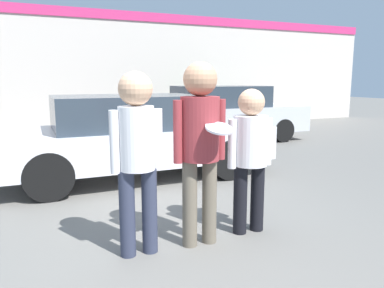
{
  "coord_description": "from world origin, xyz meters",
  "views": [
    {
      "loc": [
        -1.23,
        -3.63,
        1.68
      ],
      "look_at": [
        0.29,
        -0.12,
        1.02
      ],
      "focal_mm": 35.0,
      "sensor_mm": 36.0,
      "label": 1
    }
  ],
  "objects": [
    {
      "name": "parked_car_far",
      "position": [
        3.62,
        5.48,
        0.76
      ],
      "size": [
        4.48,
        1.91,
        1.51
      ],
      "color": "#B7BABF",
      "rests_on": "ground"
    },
    {
      "name": "storefront_building",
      "position": [
        0.0,
        9.12,
        1.98
      ],
      "size": [
        24.0,
        0.22,
        3.91
      ],
      "color": "beige",
      "rests_on": "ground"
    },
    {
      "name": "parked_car_near",
      "position": [
        0.35,
        2.59,
        0.73
      ],
      "size": [
        4.62,
        1.8,
        1.42
      ],
      "color": "silver",
      "rests_on": "ground"
    },
    {
      "name": "shrub",
      "position": [
        4.35,
        8.27,
        0.66
      ],
      "size": [
        1.31,
        1.31,
        1.31
      ],
      "color": "#387A3D",
      "rests_on": "ground"
    },
    {
      "name": "ground_plane",
      "position": [
        0.0,
        0.0,
        0.0
      ],
      "size": [
        56.0,
        56.0,
        0.0
      ],
      "primitive_type": "plane",
      "color": "#66635E"
    },
    {
      "name": "person_right",
      "position": [
        0.92,
        -0.24,
        0.94
      ],
      "size": [
        0.54,
        0.37,
        1.58
      ],
      "color": "black",
      "rests_on": "ground"
    },
    {
      "name": "person_left",
      "position": [
        -0.34,
        -0.28,
        1.05
      ],
      "size": [
        0.5,
        0.33,
        1.75
      ],
      "color": "#2D3347",
      "rests_on": "ground"
    },
    {
      "name": "person_middle_with_frisbee",
      "position": [
        0.29,
        -0.31,
        1.13
      ],
      "size": [
        0.56,
        0.59,
        1.85
      ],
      "color": "#665B4C",
      "rests_on": "ground"
    }
  ]
}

